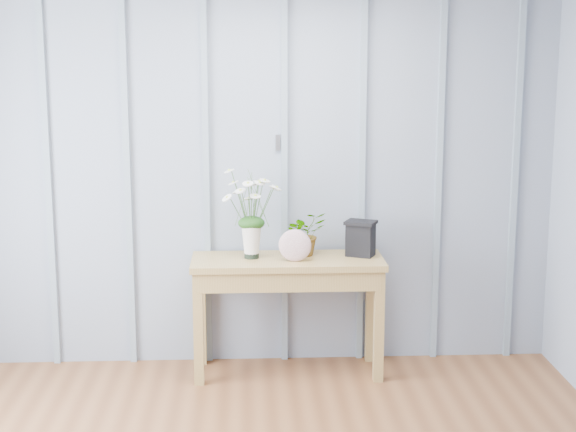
{
  "coord_description": "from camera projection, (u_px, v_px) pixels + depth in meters",
  "views": [
    {
      "loc": [
        0.0,
        -3.35,
        2.08
      ],
      "look_at": [
        0.26,
        1.94,
        1.03
      ],
      "focal_mm": 55.0,
      "sensor_mm": 36.0,
      "label": 1
    }
  ],
  "objects": [
    {
      "name": "sideboard",
      "position": [
        288.0,
        276.0,
        5.53
      ],
      "size": [
        1.2,
        0.45,
        0.75
      ],
      "color": "olive",
      "rests_on": "ground"
    },
    {
      "name": "felt_disc_vessel",
      "position": [
        295.0,
        245.0,
        5.41
      ],
      "size": [
        0.21,
        0.08,
        0.2
      ],
      "primitive_type": "ellipsoid",
      "rotation": [
        0.0,
        0.0,
        -0.14
      ],
      "color": "#925069",
      "rests_on": "sideboard"
    },
    {
      "name": "spider_plant",
      "position": [
        305.0,
        233.0,
        5.57
      ],
      "size": [
        0.31,
        0.29,
        0.28
      ],
      "primitive_type": "imported",
      "rotation": [
        0.0,
        0.0,
        0.36
      ],
      "color": "#133B10",
      "rests_on": "sideboard"
    },
    {
      "name": "carved_box",
      "position": [
        361.0,
        238.0,
        5.55
      ],
      "size": [
        0.23,
        0.21,
        0.23
      ],
      "color": "black",
      "rests_on": "sideboard"
    },
    {
      "name": "daisy_vase",
      "position": [
        251.0,
        201.0,
        5.45
      ],
      "size": [
        0.41,
        0.31,
        0.58
      ],
      "color": "black",
      "rests_on": "sideboard"
    },
    {
      "name": "room_shell",
      "position": [
        244.0,
        61.0,
        4.2
      ],
      "size": [
        4.0,
        4.5,
        2.5
      ],
      "color": "#838DA0",
      "rests_on": "ground"
    }
  ]
}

